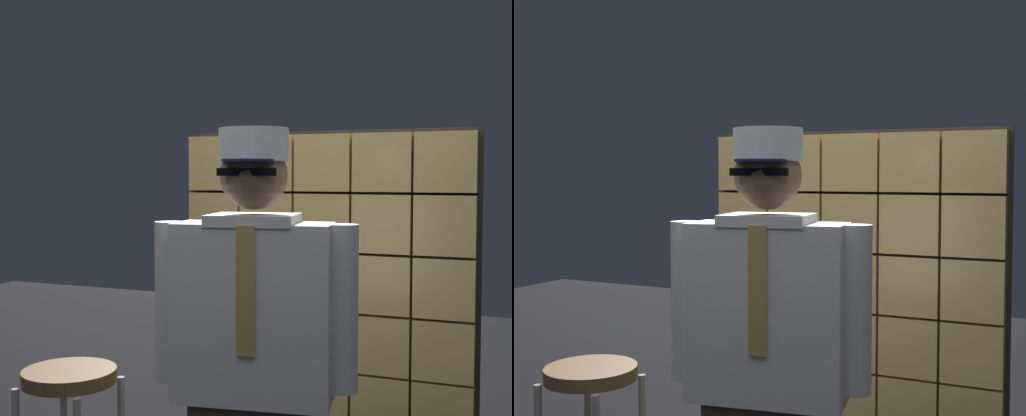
{
  "view_description": "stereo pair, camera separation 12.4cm",
  "coord_description": "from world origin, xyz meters",
  "views": [
    {
      "loc": [
        0.97,
        -1.74,
        1.54
      ],
      "look_at": [
        0.14,
        0.26,
        1.43
      ],
      "focal_mm": 48.11,
      "sensor_mm": 36.0,
      "label": 1
    },
    {
      "loc": [
        1.09,
        -1.69,
        1.54
      ],
      "look_at": [
        0.14,
        0.26,
        1.43
      ],
      "focal_mm": 48.11,
      "sensor_mm": 36.0,
      "label": 2
    }
  ],
  "objects": [
    {
      "name": "standing_person",
      "position": [
        0.13,
        0.27,
        0.88
      ],
      "size": [
        0.67,
        0.33,
        1.68
      ],
      "rotation": [
        0.0,
        0.0,
        0.17
      ],
      "color": "#382D23",
      "rests_on": "ground"
    },
    {
      "name": "glass_block_wall",
      "position": [
        -0.0,
        1.49,
        0.87
      ],
      "size": [
        1.48,
        0.1,
        1.77
      ],
      "color": "#F2C672",
      "rests_on": "ground"
    }
  ]
}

